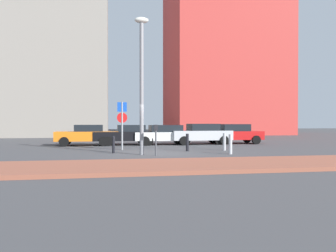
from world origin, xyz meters
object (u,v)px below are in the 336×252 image
parked_car_orange (87,135)px  parking_meter (156,136)px  traffic_bollard_edge (230,144)px  parking_sign_post (122,120)px  parked_car_black (127,135)px  parked_car_white (164,134)px  traffic_bollard_near (187,142)px  traffic_bollard_far (114,145)px  parked_car_red (234,133)px  parked_car_silver (201,134)px  street_lamp (142,74)px  traffic_bollard_mid (224,142)px

parked_car_orange → parking_meter: (3.73, -7.94, 0.22)m
parking_meter → traffic_bollard_edge: parking_meter is taller
parking_sign_post → traffic_bollard_edge: parking_sign_post is taller
parked_car_black → parked_car_white: (2.65, -0.07, 0.01)m
parking_meter → traffic_bollard_near: size_ratio=1.54×
parked_car_black → traffic_bollard_far: 6.31m
traffic_bollard_near → parking_meter: bearing=-132.6°
parking_sign_post → parked_car_red: bearing=26.6°
parked_car_white → parked_car_silver: size_ratio=0.96×
traffic_bollard_near → parked_car_black: bearing=118.5°
street_lamp → traffic_bollard_edge: 5.72m
parked_car_red → traffic_bollard_mid: (-2.71, -5.57, -0.27)m
parked_car_red → street_lamp: 11.05m
parking_meter → traffic_bollard_far: (-1.99, 1.72, -0.52)m
parked_car_red → traffic_bollard_edge: 8.35m
street_lamp → traffic_bollard_near: size_ratio=6.98×
parked_car_red → parking_meter: (-7.01, -7.97, 0.20)m
parked_car_white → traffic_bollard_near: bearing=-85.6°
parked_car_black → parked_car_white: bearing=-1.5°
traffic_bollard_near → traffic_bollard_mid: size_ratio=0.99×
parked_car_orange → parked_car_black: (2.73, 0.00, -0.01)m
parked_car_white → parked_car_black: bearing=178.5°
parked_car_orange → traffic_bollard_mid: (8.03, -5.54, -0.25)m
parked_car_white → traffic_bollard_edge: size_ratio=4.29×
parking_sign_post → traffic_bollard_edge: 6.50m
parked_car_black → traffic_bollard_edge: (4.86, -7.71, -0.24)m
parked_car_orange → traffic_bollard_far: parked_car_orange is taller
parked_car_red → parking_sign_post: size_ratio=1.48×
parked_car_red → traffic_bollard_near: size_ratio=4.26×
traffic_bollard_near → traffic_bollard_edge: traffic_bollard_edge is taller
parked_car_black → parked_car_white: size_ratio=1.05×
traffic_bollard_near → parking_sign_post: bearing=157.7°
parking_meter → traffic_bollard_mid: bearing=29.2°
parked_car_white → traffic_bollard_far: (-3.65, -6.16, -0.31)m
parking_meter → parked_car_black: bearing=97.2°
parked_car_red → traffic_bollard_near: (-4.93, -5.71, -0.28)m
street_lamp → traffic_bollard_mid: 6.30m
parking_sign_post → street_lamp: street_lamp is taller
traffic_bollard_edge → street_lamp: bearing=174.5°
parked_car_orange → parked_car_silver: 8.13m
parked_car_orange → parked_car_red: parked_car_red is taller
parked_car_orange → parked_car_white: parked_car_orange is taller
parked_car_silver → traffic_bollard_near: bearing=-112.9°
parked_car_silver → street_lamp: size_ratio=0.66×
parking_sign_post → traffic_bollard_near: size_ratio=2.87×
parked_car_silver → parked_car_red: size_ratio=1.08×
parked_car_red → traffic_bollard_mid: parked_car_red is taller
traffic_bollard_mid → parked_car_orange: bearing=145.4°
parking_meter → parked_car_silver: bearing=60.4°
parking_sign_post → traffic_bollard_far: bearing=-104.4°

